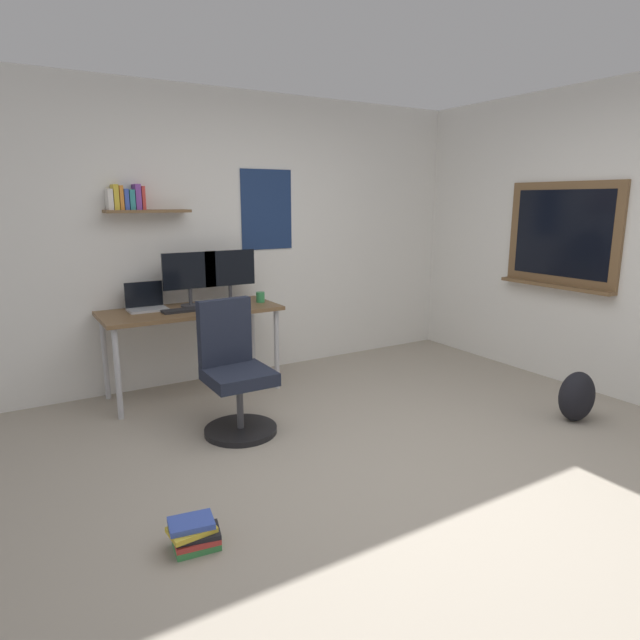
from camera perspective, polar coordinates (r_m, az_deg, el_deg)
ground_plane at (r=3.47m, az=8.48°, el=-15.83°), size 5.20×5.20×0.00m
wall_back at (r=5.18m, az=-8.79°, el=8.62°), size 5.00×0.30×2.60m
desk at (r=4.70m, az=-13.36°, el=0.25°), size 1.46×0.63×0.75m
office_chair at (r=3.94m, az=-8.92°, el=-5.88°), size 0.52×0.52×0.95m
laptop at (r=4.73m, az=-17.79°, el=1.68°), size 0.31×0.21×0.23m
monitor_primary at (r=4.75m, az=-13.54°, el=4.60°), size 0.46×0.17×0.46m
monitor_secondary at (r=4.87m, az=-9.44°, el=4.97°), size 0.46×0.17×0.46m
keyboard at (r=4.59m, az=-13.98°, el=1.02°), size 0.37×0.13×0.02m
computer_mouse at (r=4.67m, az=-10.71°, el=1.47°), size 0.10×0.06×0.03m
coffee_mug at (r=4.87m, az=-6.28°, el=2.40°), size 0.08×0.08×0.09m
backpack at (r=4.57m, az=25.36°, el=-7.26°), size 0.32×0.22×0.38m
book_stack_on_floor at (r=2.86m, az=-13.01°, el=-21.09°), size 0.26×0.21×0.14m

